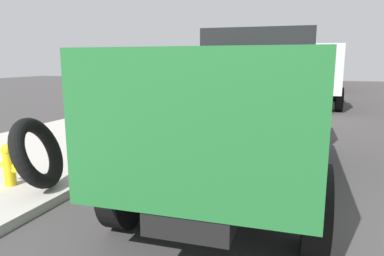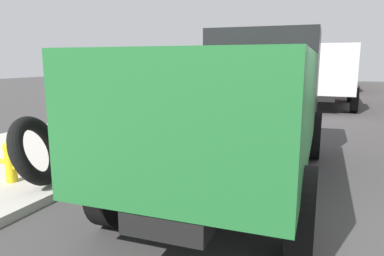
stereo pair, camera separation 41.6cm
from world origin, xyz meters
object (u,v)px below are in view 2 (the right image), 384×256
Objects in this scene: dump_truck_gray at (327,74)px; stop_sign at (113,86)px; dump_truck_orange at (336,68)px; loose_tire at (37,151)px; fire_hydrant at (11,160)px; dump_truck_green at (244,97)px; dump_truck_red at (337,69)px.

stop_sign is at bearing 161.92° from dump_truck_gray.
dump_truck_orange reaches higher than stop_sign.
loose_tire is at bearing 164.73° from dump_truck_gray.
dump_truck_green is at bearing -59.86° from fire_hydrant.
dump_truck_green reaches higher than fire_hydrant.
loose_tire is 34.38m from dump_truck_orange.
dump_truck_gray is at bearing 179.32° from dump_truck_orange.
dump_truck_gray is 1.00× the size of dump_truck_red.
loose_tire is 0.55× the size of stop_sign.
fire_hydrant is 0.10× the size of dump_truck_red.
dump_truck_gray is 0.99× the size of dump_truck_orange.
fire_hydrant is at bearing 168.86° from dump_truck_red.
dump_truck_orange is (8.46, 0.15, 0.00)m from dump_truck_red.
loose_tire is at bearing -86.15° from fire_hydrant.
dump_truck_green is 1.00× the size of dump_truck_red.
dump_truck_green is at bearing -55.79° from loose_tire.
dump_truck_gray and dump_truck_red have the same top height.
dump_truck_orange is at bearing 1.04° from dump_truck_red.
stop_sign is 32.05m from dump_truck_orange.
dump_truck_green and dump_truck_orange have the same top height.
stop_sign is at bearing 172.20° from dump_truck_orange.
dump_truck_orange reaches higher than loose_tire.
dump_truck_gray is (12.89, -1.03, 0.00)m from dump_truck_green.
dump_truck_green is (-0.26, -3.09, -0.10)m from stop_sign.
stop_sign is at bearing 0.89° from loose_tire.
dump_truck_orange is at bearing -7.21° from loose_tire.
dump_truck_gray reaches higher than loose_tire.
dump_truck_orange is at bearing -8.17° from fire_hydrant.
loose_tire is (0.04, -0.59, 0.23)m from fire_hydrant.
dump_truck_red is (25.68, -5.06, 1.07)m from fire_hydrant.
fire_hydrant is 2.71m from stop_sign.
stop_sign is 0.32× the size of dump_truck_red.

